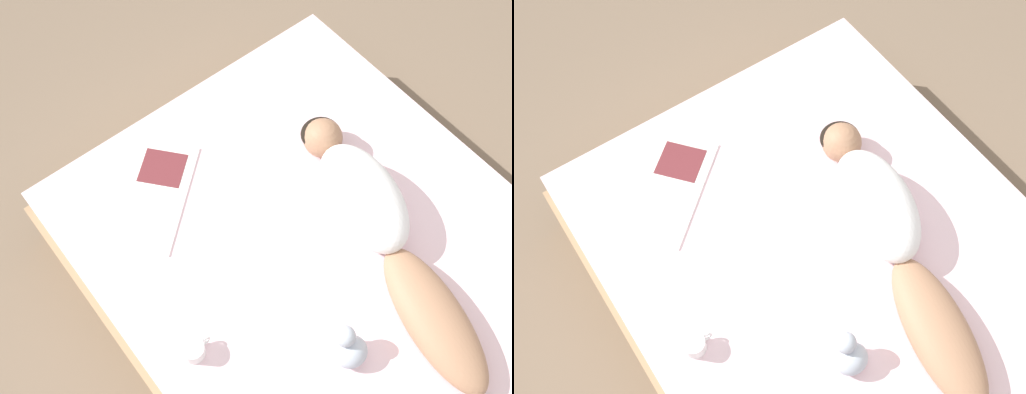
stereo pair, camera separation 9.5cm
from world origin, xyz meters
The scene contains 6 objects.
ground_plane centered at (0.00, 0.00, 0.00)m, with size 12.00×12.00×0.00m, color #7A6651.
bed centered at (0.00, 0.00, 0.22)m, with size 1.75×2.29×0.45m.
person centered at (0.21, 0.00, 0.55)m, with size 0.53×1.32×0.23m.
open_magazine centered at (-0.39, 0.74, 0.46)m, with size 0.59×0.56×0.01m.
coffee_mug centered at (-0.67, 0.08, 0.49)m, with size 0.12×0.09×0.08m.
plush_toy centered at (-0.22, -0.28, 0.53)m, with size 0.13×0.15×0.18m.
Camera 1 is at (-0.84, -0.50, 2.72)m, focal length 42.00 mm.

